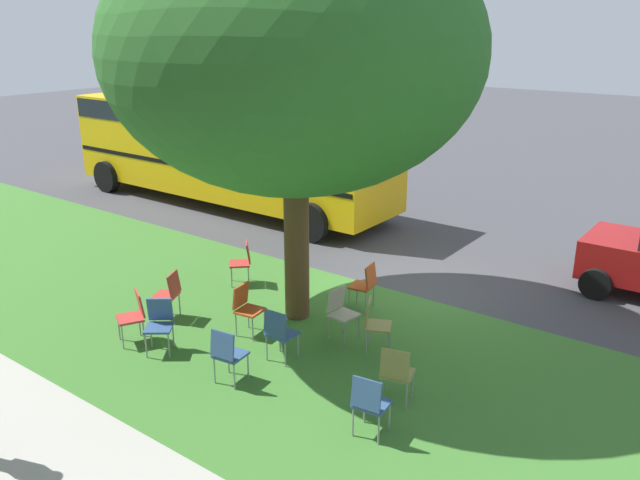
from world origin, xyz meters
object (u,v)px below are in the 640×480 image
(chair_8, at_px, (227,352))
(chair_1, at_px, (341,310))
(street_tree, at_px, (294,53))
(chair_0, at_px, (365,283))
(chair_11, at_px, (396,371))
(chair_10, at_px, (374,321))
(school_bus, at_px, (226,144))
(chair_4, at_px, (159,321))
(chair_6, at_px, (134,313))
(chair_9, at_px, (169,292))
(chair_2, at_px, (279,331))
(chair_7, at_px, (246,306))
(chair_5, at_px, (370,401))
(chair_3, at_px, (243,260))

(chair_8, bearing_deg, chair_1, -102.87)
(street_tree, distance_m, chair_0, 4.26)
(chair_11, bearing_deg, chair_10, -46.56)
(school_bus, bearing_deg, street_tree, 143.30)
(chair_1, bearing_deg, chair_4, 45.22)
(chair_4, height_order, chair_8, same)
(street_tree, distance_m, chair_4, 4.78)
(street_tree, height_order, chair_4, street_tree)
(chair_4, height_order, chair_10, same)
(chair_6, distance_m, chair_9, 0.95)
(chair_2, height_order, chair_7, same)
(chair_8, relative_size, chair_9, 1.00)
(chair_0, bearing_deg, chair_11, 130.63)
(chair_9, distance_m, school_bus, 7.77)
(chair_5, distance_m, chair_8, 2.35)
(chair_2, relative_size, chair_4, 1.00)
(chair_9, bearing_deg, chair_1, -157.11)
(chair_2, distance_m, chair_8, 0.97)
(chair_4, relative_size, chair_10, 1.00)
(street_tree, xyz_separation_m, chair_1, (-1.12, 0.25, -4.06))
(chair_2, bearing_deg, chair_9, -0.08)
(street_tree, height_order, chair_5, street_tree)
(chair_3, relative_size, chair_10, 1.00)
(chair_10, bearing_deg, chair_1, -3.04)
(street_tree, distance_m, chair_1, 4.22)
(chair_11, bearing_deg, school_bus, -33.69)
(street_tree, height_order, chair_3, street_tree)
(chair_1, relative_size, chair_10, 1.00)
(chair_0, height_order, chair_8, same)
(chair_6, distance_m, chair_7, 1.84)
(chair_3, bearing_deg, chair_9, 91.81)
(chair_5, xyz_separation_m, school_bus, (9.28, -6.97, 1.24))
(chair_2, distance_m, school_bus, 9.50)
(chair_0, xyz_separation_m, chair_1, (-0.30, 1.21, 0.00))
(chair_0, xyz_separation_m, chair_4, (1.78, 3.31, 0.00))
(chair_9, distance_m, chair_10, 3.73)
(chair_3, height_order, chair_9, same)
(chair_2, bearing_deg, chair_8, 79.19)
(chair_7, height_order, chair_8, same)
(street_tree, bearing_deg, chair_10, 171.07)
(chair_2, height_order, chair_9, same)
(chair_0, height_order, chair_11, same)
(chair_1, bearing_deg, chair_10, 176.96)
(chair_3, bearing_deg, chair_1, 165.43)
(chair_2, relative_size, chair_9, 1.00)
(chair_11, height_order, school_bus, school_bus)
(street_tree, relative_size, chair_3, 7.77)
(chair_7, bearing_deg, chair_9, 14.66)
(chair_3, xyz_separation_m, chair_5, (-4.78, 2.78, 0.00))
(chair_0, xyz_separation_m, school_bus, (7.14, -3.74, 1.24))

